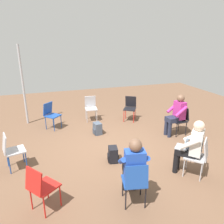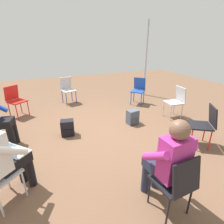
{
  "view_description": "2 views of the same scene",
  "coord_description": "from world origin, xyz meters",
  "px_view_note": "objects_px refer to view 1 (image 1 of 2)",
  "views": [
    {
      "loc": [
        1.66,
        4.97,
        2.8
      ],
      "look_at": [
        -0.11,
        -0.31,
        0.89
      ],
      "focal_mm": 35.0,
      "sensor_mm": 36.0,
      "label": 1
    },
    {
      "loc": [
        -3.36,
        1.09,
        1.99
      ],
      "look_at": [
        -0.23,
        -0.23,
        0.58
      ],
      "focal_mm": 28.0,
      "sensor_mm": 36.0,
      "label": 2
    }
  ],
  "objects_px": {
    "person_in_blue": "(133,165)",
    "backpack_near_laptop_user": "(113,155)",
    "chair_east": "(11,149)",
    "person_in_magenta": "(177,113)",
    "chair_southwest": "(130,107)",
    "chair_northeast": "(41,186)",
    "backpack_by_empty_chair": "(98,129)",
    "chair_south": "(91,106)",
    "chair_southeast": "(51,114)",
    "person_with_laptop": "(192,145)",
    "chair_west": "(181,118)",
    "chair_northwest": "(199,155)",
    "chair_north": "(135,181)"
  },
  "relations": [
    {
      "from": "person_in_magenta",
      "to": "chair_south",
      "type": "bearing_deg",
      "value": 42.94
    },
    {
      "from": "chair_east",
      "to": "backpack_near_laptop_user",
      "type": "relative_size",
      "value": 2.36
    },
    {
      "from": "person_in_magenta",
      "to": "backpack_near_laptop_user",
      "type": "bearing_deg",
      "value": 107.14
    },
    {
      "from": "chair_southwest",
      "to": "person_with_laptop",
      "type": "height_order",
      "value": "person_with_laptop"
    },
    {
      "from": "chair_southeast",
      "to": "chair_south",
      "type": "relative_size",
      "value": 1.0
    },
    {
      "from": "chair_southwest",
      "to": "chair_east",
      "type": "bearing_deg",
      "value": 61.18
    },
    {
      "from": "person_in_blue",
      "to": "backpack_by_empty_chair",
      "type": "xyz_separation_m",
      "value": [
        -0.12,
        -2.93,
        -0.54
      ]
    },
    {
      "from": "chair_northeast",
      "to": "backpack_near_laptop_user",
      "type": "height_order",
      "value": "chair_northeast"
    },
    {
      "from": "person_in_magenta",
      "to": "backpack_near_laptop_user",
      "type": "relative_size",
      "value": 3.44
    },
    {
      "from": "chair_northeast",
      "to": "person_in_magenta",
      "type": "bearing_deg",
      "value": 79.7
    },
    {
      "from": "chair_southwest",
      "to": "backpack_by_empty_chair",
      "type": "bearing_deg",
      "value": 62.04
    },
    {
      "from": "chair_west",
      "to": "chair_southwest",
      "type": "xyz_separation_m",
      "value": [
        0.98,
        -1.57,
        0.0
      ]
    },
    {
      "from": "person_in_blue",
      "to": "chair_northwest",
      "type": "bearing_deg",
      "value": 19.81
    },
    {
      "from": "chair_west",
      "to": "chair_southwest",
      "type": "height_order",
      "value": "same"
    },
    {
      "from": "chair_southeast",
      "to": "backpack_by_empty_chair",
      "type": "xyz_separation_m",
      "value": [
        -1.28,
        0.92,
        -0.34
      ]
    },
    {
      "from": "person_in_magenta",
      "to": "chair_north",
      "type": "bearing_deg",
      "value": 131.16
    },
    {
      "from": "person_in_blue",
      "to": "chair_southeast",
      "type": "bearing_deg",
      "value": 119.09
    },
    {
      "from": "chair_northeast",
      "to": "chair_southwest",
      "type": "xyz_separation_m",
      "value": [
        -3.08,
        -3.52,
        0.0
      ]
    },
    {
      "from": "chair_southeast",
      "to": "chair_south",
      "type": "bearing_deg",
      "value": 149.21
    },
    {
      "from": "chair_southwest",
      "to": "person_with_laptop",
      "type": "relative_size",
      "value": 0.69
    },
    {
      "from": "chair_west",
      "to": "chair_south",
      "type": "bearing_deg",
      "value": 45.23
    },
    {
      "from": "person_in_magenta",
      "to": "chair_southeast",
      "type": "bearing_deg",
      "value": 60.95
    },
    {
      "from": "backpack_by_empty_chair",
      "to": "chair_northwest",
      "type": "bearing_deg",
      "value": 118.09
    },
    {
      "from": "chair_east",
      "to": "person_in_magenta",
      "type": "relative_size",
      "value": 0.69
    },
    {
      "from": "chair_northwest",
      "to": "chair_northeast",
      "type": "distance_m",
      "value": 3.13
    },
    {
      "from": "person_in_blue",
      "to": "backpack_by_empty_chair",
      "type": "height_order",
      "value": "person_in_blue"
    },
    {
      "from": "person_in_magenta",
      "to": "chair_northeast",
      "type": "bearing_deg",
      "value": 113.32
    },
    {
      "from": "chair_northeast",
      "to": "chair_southeast",
      "type": "bearing_deg",
      "value": 136.99
    },
    {
      "from": "chair_south",
      "to": "chair_southeast",
      "type": "bearing_deg",
      "value": 19.56
    },
    {
      "from": "person_with_laptop",
      "to": "backpack_by_empty_chair",
      "type": "distance_m",
      "value": 2.97
    },
    {
      "from": "chair_east",
      "to": "person_with_laptop",
      "type": "distance_m",
      "value": 3.85
    },
    {
      "from": "chair_southeast",
      "to": "chair_northeast",
      "type": "xyz_separation_m",
      "value": [
        0.39,
        3.63,
        0.0
      ]
    },
    {
      "from": "backpack_by_empty_chair",
      "to": "chair_southwest",
      "type": "bearing_deg",
      "value": -150.3
    },
    {
      "from": "person_in_magenta",
      "to": "chair_west",
      "type": "bearing_deg",
      "value": -90.0
    },
    {
      "from": "person_with_laptop",
      "to": "backpack_near_laptop_user",
      "type": "relative_size",
      "value": 3.44
    },
    {
      "from": "chair_east",
      "to": "person_in_magenta",
      "type": "distance_m",
      "value": 4.49
    },
    {
      "from": "backpack_near_laptop_user",
      "to": "chair_north",
      "type": "bearing_deg",
      "value": 85.85
    },
    {
      "from": "chair_west",
      "to": "person_with_laptop",
      "type": "xyz_separation_m",
      "value": [
        1.04,
        1.83,
        0.2
      ]
    },
    {
      "from": "chair_northwest",
      "to": "chair_west",
      "type": "bearing_deg",
      "value": 21.67
    },
    {
      "from": "chair_north",
      "to": "person_in_magenta",
      "type": "bearing_deg",
      "value": 56.64
    },
    {
      "from": "chair_northwest",
      "to": "person_with_laptop",
      "type": "height_order",
      "value": "person_with_laptop"
    },
    {
      "from": "chair_east",
      "to": "backpack_by_empty_chair",
      "type": "distance_m",
      "value": 2.58
    },
    {
      "from": "chair_northeast",
      "to": "backpack_by_empty_chair",
      "type": "xyz_separation_m",
      "value": [
        -1.68,
        -2.72,
        -0.34
      ]
    },
    {
      "from": "backpack_by_empty_chair",
      "to": "chair_south",
      "type": "bearing_deg",
      "value": -94.35
    },
    {
      "from": "chair_east",
      "to": "chair_southwest",
      "type": "relative_size",
      "value": 1.0
    },
    {
      "from": "person_with_laptop",
      "to": "person_in_magenta",
      "type": "distance_m",
      "value": 2.02
    },
    {
      "from": "person_in_blue",
      "to": "backpack_near_laptop_user",
      "type": "relative_size",
      "value": 3.44
    },
    {
      "from": "person_with_laptop",
      "to": "backpack_by_empty_chair",
      "type": "height_order",
      "value": "person_with_laptop"
    },
    {
      "from": "chair_southeast",
      "to": "backpack_near_laptop_user",
      "type": "relative_size",
      "value": 2.36
    },
    {
      "from": "chair_west",
      "to": "chair_northwest",
      "type": "relative_size",
      "value": 1.0
    }
  ]
}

